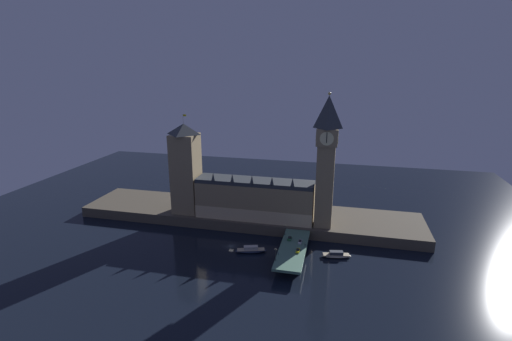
{
  "coord_description": "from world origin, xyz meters",
  "views": [
    {
      "loc": [
        57.03,
        -180.77,
        98.38
      ],
      "look_at": [
        9.77,
        20.0,
        39.61
      ],
      "focal_mm": 26.0,
      "sensor_mm": 36.0,
      "label": 1
    }
  ],
  "objects_px": {
    "car_southbound_lead": "(298,250)",
    "car_southbound_trail": "(300,242)",
    "pedestrian_near_rail": "(278,253)",
    "boat_downstream": "(336,255)",
    "boat_upstream": "(251,250)",
    "car_northbound_lead": "(290,238)",
    "pedestrian_mid_walk": "(305,245)",
    "victoria_tower": "(186,168)",
    "street_lamp_far": "(285,228)",
    "street_lamp_near": "(276,253)",
    "clock_tower": "(326,158)"
  },
  "relations": [
    {
      "from": "street_lamp_near",
      "to": "street_lamp_far",
      "type": "distance_m",
      "value": 29.44
    },
    {
      "from": "car_southbound_lead",
      "to": "boat_downstream",
      "type": "relative_size",
      "value": 0.29
    },
    {
      "from": "victoria_tower",
      "to": "clock_tower",
      "type": "bearing_deg",
      "value": -1.95
    },
    {
      "from": "victoria_tower",
      "to": "car_southbound_trail",
      "type": "bearing_deg",
      "value": -19.79
    },
    {
      "from": "car_southbound_trail",
      "to": "boat_upstream",
      "type": "xyz_separation_m",
      "value": [
        -26.02,
        -5.95,
        -5.14
      ]
    },
    {
      "from": "victoria_tower",
      "to": "boat_downstream",
      "type": "distance_m",
      "value": 105.96
    },
    {
      "from": "car_northbound_lead",
      "to": "pedestrian_near_rail",
      "type": "distance_m",
      "value": 18.82
    },
    {
      "from": "clock_tower",
      "to": "street_lamp_near",
      "type": "relative_size",
      "value": 11.74
    },
    {
      "from": "clock_tower",
      "to": "street_lamp_far",
      "type": "xyz_separation_m",
      "value": [
        -20.08,
        -16.72,
        -37.8
      ]
    },
    {
      "from": "car_southbound_lead",
      "to": "street_lamp_near",
      "type": "bearing_deg",
      "value": -129.83
    },
    {
      "from": "street_lamp_near",
      "to": "car_southbound_trail",
      "type": "bearing_deg",
      "value": 65.94
    },
    {
      "from": "clock_tower",
      "to": "street_lamp_far",
      "type": "distance_m",
      "value": 45.95
    },
    {
      "from": "car_southbound_lead",
      "to": "street_lamp_near",
      "type": "xyz_separation_m",
      "value": [
        -9.59,
        -11.5,
        3.54
      ]
    },
    {
      "from": "boat_upstream",
      "to": "car_northbound_lead",
      "type": "bearing_deg",
      "value": 23.32
    },
    {
      "from": "street_lamp_far",
      "to": "boat_upstream",
      "type": "bearing_deg",
      "value": -139.73
    },
    {
      "from": "pedestrian_near_rail",
      "to": "boat_upstream",
      "type": "height_order",
      "value": "pedestrian_near_rail"
    },
    {
      "from": "pedestrian_mid_walk",
      "to": "street_lamp_near",
      "type": "height_order",
      "value": "street_lamp_near"
    },
    {
      "from": "victoria_tower",
      "to": "street_lamp_near",
      "type": "distance_m",
      "value": 87.05
    },
    {
      "from": "clock_tower",
      "to": "pedestrian_near_rail",
      "type": "relative_size",
      "value": 47.26
    },
    {
      "from": "street_lamp_far",
      "to": "street_lamp_near",
      "type": "bearing_deg",
      "value": -90.0
    },
    {
      "from": "car_southbound_lead",
      "to": "pedestrian_mid_walk",
      "type": "bearing_deg",
      "value": 64.63
    },
    {
      "from": "clock_tower",
      "to": "victoria_tower",
      "type": "bearing_deg",
      "value": 178.05
    },
    {
      "from": "clock_tower",
      "to": "street_lamp_far",
      "type": "relative_size",
      "value": 11.88
    },
    {
      "from": "car_northbound_lead",
      "to": "street_lamp_near",
      "type": "bearing_deg",
      "value": -98.18
    },
    {
      "from": "pedestrian_mid_walk",
      "to": "boat_downstream",
      "type": "distance_m",
      "value": 17.5
    },
    {
      "from": "car_southbound_trail",
      "to": "pedestrian_near_rail",
      "type": "xyz_separation_m",
      "value": [
        -9.19,
        -15.95,
        0.21
      ]
    },
    {
      "from": "pedestrian_mid_walk",
      "to": "street_lamp_near",
      "type": "distance_m",
      "value": 22.2
    },
    {
      "from": "car_southbound_lead",
      "to": "street_lamp_near",
      "type": "height_order",
      "value": "street_lamp_near"
    },
    {
      "from": "car_northbound_lead",
      "to": "car_southbound_trail",
      "type": "distance_m",
      "value": 6.66
    },
    {
      "from": "pedestrian_near_rail",
      "to": "boat_downstream",
      "type": "xyz_separation_m",
      "value": [
        28.61,
        15.32,
        -5.46
      ]
    },
    {
      "from": "car_northbound_lead",
      "to": "car_southbound_lead",
      "type": "distance_m",
      "value": 14.01
    },
    {
      "from": "pedestrian_near_rail",
      "to": "boat_upstream",
      "type": "bearing_deg",
      "value": 149.29
    },
    {
      "from": "car_southbound_lead",
      "to": "street_lamp_far",
      "type": "xyz_separation_m",
      "value": [
        -9.59,
        17.94,
        3.49
      ]
    },
    {
      "from": "clock_tower",
      "to": "car_southbound_trail",
      "type": "height_order",
      "value": "clock_tower"
    },
    {
      "from": "street_lamp_far",
      "to": "pedestrian_mid_walk",
      "type": "bearing_deg",
      "value": -42.23
    },
    {
      "from": "car_southbound_lead",
      "to": "boat_downstream",
      "type": "height_order",
      "value": "car_southbound_lead"
    },
    {
      "from": "car_southbound_trail",
      "to": "boat_downstream",
      "type": "bearing_deg",
      "value": -1.83
    },
    {
      "from": "pedestrian_near_rail",
      "to": "street_lamp_near",
      "type": "height_order",
      "value": "street_lamp_near"
    },
    {
      "from": "victoria_tower",
      "to": "street_lamp_far",
      "type": "height_order",
      "value": "victoria_tower"
    },
    {
      "from": "pedestrian_near_rail",
      "to": "pedestrian_mid_walk",
      "type": "relative_size",
      "value": 0.97
    },
    {
      "from": "car_southbound_lead",
      "to": "pedestrian_mid_walk",
      "type": "relative_size",
      "value": 2.75
    },
    {
      "from": "pedestrian_near_rail",
      "to": "street_lamp_near",
      "type": "bearing_deg",
      "value": -94.14
    },
    {
      "from": "car_northbound_lead",
      "to": "car_southbound_lead",
      "type": "xyz_separation_m",
      "value": [
        6.13,
        -12.6,
        -0.08
      ]
    },
    {
      "from": "pedestrian_near_rail",
      "to": "car_northbound_lead",
      "type": "bearing_deg",
      "value": 80.64
    },
    {
      "from": "car_northbound_lead",
      "to": "car_southbound_trail",
      "type": "xyz_separation_m",
      "value": [
        6.13,
        -2.63,
        -0.04
      ]
    },
    {
      "from": "car_southbound_trail",
      "to": "street_lamp_near",
      "type": "bearing_deg",
      "value": -114.06
    },
    {
      "from": "victoria_tower",
      "to": "street_lamp_far",
      "type": "distance_m",
      "value": 74.53
    },
    {
      "from": "car_southbound_lead",
      "to": "car_southbound_trail",
      "type": "bearing_deg",
      "value": 90.0
    },
    {
      "from": "clock_tower",
      "to": "car_southbound_trail",
      "type": "xyz_separation_m",
      "value": [
        -10.5,
        -24.69,
        -41.24
      ]
    },
    {
      "from": "victoria_tower",
      "to": "street_lamp_far",
      "type": "xyz_separation_m",
      "value": [
        67.28,
        -19.69,
        -25.31
      ]
    }
  ]
}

